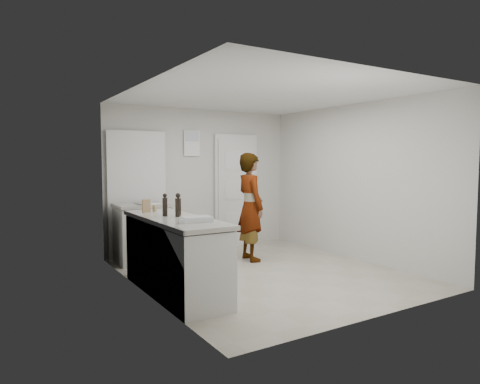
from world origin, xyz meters
TOP-DOWN VIEW (x-y plane):
  - ground at (0.00, 0.00)m, footprint 4.00×4.00m
  - room_shell at (-0.17, 1.95)m, footprint 4.00×4.00m
  - main_counter at (-1.45, -0.20)m, footprint 0.64×1.96m
  - side_counter at (-1.25, 1.55)m, footprint 0.84×0.61m
  - person at (0.27, 0.80)m, footprint 0.48×0.67m
  - cake_mix_box at (-1.57, 0.45)m, footprint 0.11×0.05m
  - spice_jar at (-1.45, 0.47)m, footprint 0.06×0.06m
  - oil_cruet_a at (-1.39, -0.18)m, footprint 0.07×0.07m
  - oil_cruet_b at (-1.51, -0.05)m, footprint 0.06×0.06m
  - baking_dish at (-1.39, -0.67)m, footprint 0.36×0.28m
  - egg_bowl at (-1.55, -0.70)m, footprint 0.12×0.12m
  - papers at (-1.21, 1.44)m, footprint 0.34×0.37m

SIDE VIEW (x-z plane):
  - ground at x=0.00m, z-range 0.00..0.00m
  - main_counter at x=-1.45m, z-range -0.04..0.89m
  - side_counter at x=-1.25m, z-range -0.03..0.89m
  - person at x=0.27m, z-range 0.00..1.72m
  - papers at x=-1.21m, z-range 0.93..0.93m
  - egg_bowl at x=-1.55m, z-range 0.92..0.97m
  - baking_dish at x=-1.39m, z-range 0.92..0.98m
  - spice_jar at x=-1.45m, z-range 0.93..1.01m
  - cake_mix_box at x=-1.57m, z-range 0.93..1.09m
  - room_shell at x=-0.17m, z-range -0.98..3.02m
  - oil_cruet_b at x=-1.51m, z-range 0.92..1.20m
  - oil_cruet_a at x=-1.39m, z-range 0.92..1.20m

